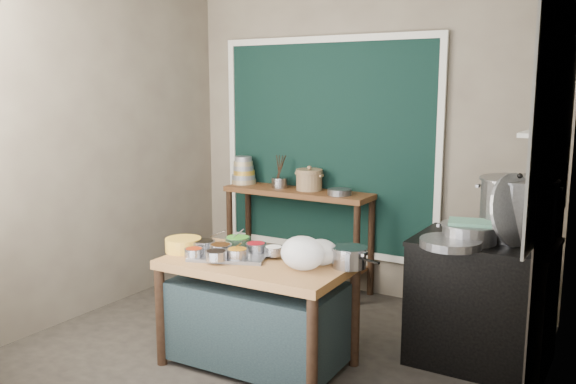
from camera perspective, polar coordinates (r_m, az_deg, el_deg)
The scene contains 30 objects.
floor at distance 4.67m, azimuth -1.23°, elevation -14.42°, with size 3.50×3.00×0.02m, color #2E2923.
back_wall at distance 5.61m, azimuth 7.02°, elevation 4.60°, with size 3.50×0.02×2.80m, color #766C5B.
left_wall at distance 5.43m, azimuth -17.23°, elevation 4.05°, with size 0.02×3.00×2.80m, color #766C5B.
right_wall at distance 3.66m, azimuth 22.64°, elevation 1.09°, with size 0.02×3.00×2.80m, color #766C5B.
curtain_panel at distance 5.73m, azimuth 3.65°, elevation 4.26°, with size 2.10×0.02×1.90m, color black.
curtain_frame at distance 5.72m, azimuth 3.60°, elevation 4.25°, with size 2.22×0.03×2.02m, color beige, non-canonical shape.
tile_panel at distance 4.17m, azimuth 23.88°, elevation 8.21°, with size 0.02×1.70×1.70m, color #B2B2AA.
soot_patch at distance 4.44m, azimuth 23.07°, elevation -6.75°, with size 0.01×1.30×1.30m, color black.
wall_shelf at distance 4.50m, azimuth 22.83°, elevation 5.15°, with size 0.22×0.70×0.03m, color beige.
prep_table at distance 4.26m, azimuth -2.88°, elevation -11.26°, with size 1.25×0.72×0.75m, color #915F34.
back_counter at distance 5.81m, azimuth 0.93°, elevation -4.41°, with size 1.45×0.40×0.95m, color brown.
stove_block at distance 4.49m, azimuth 17.65°, elevation -9.91°, with size 0.90×0.68×0.85m, color black.
stove_top at distance 4.37m, azimuth 17.95°, elevation -4.46°, with size 0.92×0.69×0.03m, color black.
condiment_tray at distance 4.24m, azimuth -5.42°, elevation -5.88°, with size 0.52×0.37×0.02m, color gray.
condiment_bowls at distance 4.24m, azimuth -5.51°, elevation -5.26°, with size 0.65×0.50×0.07m.
yellow_basin at distance 4.40m, azimuth -9.76°, elevation -4.89°, with size 0.25×0.25×0.10m, color gold.
saucepan at distance 3.99m, azimuth 5.73°, elevation -6.07°, with size 0.24×0.24×0.13m, color gray, non-canonical shape.
plastic_bag_a at distance 3.91m, azimuth 1.37°, elevation -5.73°, with size 0.29×0.25×0.22m, color white.
plastic_bag_b at distance 4.02m, azimuth 3.14°, elevation -5.64°, with size 0.23×0.19×0.17m, color white.
bowl_stack at distance 6.06m, azimuth -4.16°, elevation 1.89°, with size 0.24×0.24×0.27m.
utensil_cup at distance 5.83m, azimuth -0.76°, elevation 0.89°, with size 0.16×0.16×0.10m, color gray.
ceramic_crock at distance 5.68m, azimuth 2.00°, elevation 1.06°, with size 0.26×0.26×0.18m, color olive, non-canonical shape.
wide_bowl at distance 5.45m, azimuth 4.84°, elevation 0.00°, with size 0.21×0.21×0.05m, color gray.
stock_pot at distance 4.44m, azimuth 20.69°, elevation -1.43°, with size 0.53×0.53×0.42m, color gray, non-canonical shape.
pot_lid at distance 4.22m, azimuth 20.44°, elevation -1.59°, with size 0.48×0.48×0.02m, color gray.
steamer at distance 4.26m, azimuth 16.61°, elevation -3.69°, with size 0.38×0.38×0.12m, color gray, non-canonical shape.
green_cloth at distance 4.24m, azimuth 16.66°, elevation -2.74°, with size 0.28×0.21×0.02m, color slate.
shallow_pan at distance 4.10m, azimuth 14.96°, elevation -4.64°, with size 0.40×0.40×0.05m, color gray.
shelf_bowl_stack at distance 4.39m, azimuth 22.68°, elevation 5.96°, with size 0.14×0.14×0.11m.
shelf_bowl_green at distance 4.69m, azimuth 23.23°, elevation 5.78°, with size 0.14×0.14×0.05m, color gray.
Camera 1 is at (2.28, -3.59, 1.91)m, focal length 38.00 mm.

